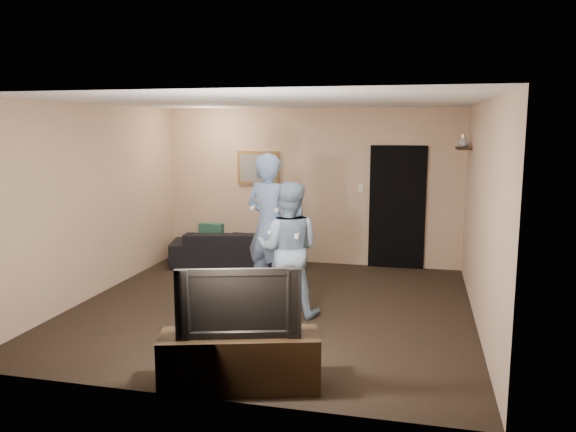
% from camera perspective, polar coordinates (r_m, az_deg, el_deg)
% --- Properties ---
extents(ground, '(5.00, 5.00, 0.00)m').
position_cam_1_polar(ground, '(7.32, -1.63, -9.25)').
color(ground, black).
rests_on(ground, ground).
extents(ceiling, '(5.00, 5.00, 0.04)m').
position_cam_1_polar(ceiling, '(6.95, -1.73, 11.54)').
color(ceiling, silver).
rests_on(ceiling, wall_back).
extents(wall_back, '(5.00, 0.04, 2.60)m').
position_cam_1_polar(wall_back, '(9.44, 2.26, 3.00)').
color(wall_back, tan).
rests_on(wall_back, ground).
extents(wall_front, '(5.00, 0.04, 2.60)m').
position_cam_1_polar(wall_front, '(4.69, -9.63, -3.44)').
color(wall_front, tan).
rests_on(wall_front, ground).
extents(wall_left, '(0.04, 5.00, 2.60)m').
position_cam_1_polar(wall_left, '(8.03, -19.18, 1.42)').
color(wall_left, tan).
rests_on(wall_left, ground).
extents(wall_right, '(0.04, 5.00, 2.60)m').
position_cam_1_polar(wall_right, '(6.82, 19.06, 0.12)').
color(wall_right, tan).
rests_on(wall_right, ground).
extents(sofa, '(2.12, 1.24, 0.58)m').
position_cam_1_polar(sofa, '(9.46, -5.70, -3.21)').
color(sofa, black).
rests_on(sofa, ground).
extents(throw_pillow, '(0.42, 0.15, 0.41)m').
position_cam_1_polar(throw_pillow, '(9.55, -7.79, -1.98)').
color(throw_pillow, '#174738').
rests_on(throw_pillow, sofa).
extents(painting_frame, '(0.72, 0.05, 0.57)m').
position_cam_1_polar(painting_frame, '(9.60, -3.06, 4.90)').
color(painting_frame, olive).
rests_on(painting_frame, wall_back).
extents(painting_canvas, '(0.62, 0.01, 0.47)m').
position_cam_1_polar(painting_canvas, '(9.57, -3.10, 4.89)').
color(painting_canvas, slate).
rests_on(painting_canvas, painting_frame).
extents(doorway, '(0.90, 0.06, 2.00)m').
position_cam_1_polar(doorway, '(9.28, 11.03, 0.87)').
color(doorway, black).
rests_on(doorway, ground).
extents(light_switch, '(0.08, 0.02, 0.12)m').
position_cam_1_polar(light_switch, '(9.29, 7.39, 2.83)').
color(light_switch, silver).
rests_on(light_switch, wall_back).
extents(wall_shelf, '(0.20, 0.60, 0.03)m').
position_cam_1_polar(wall_shelf, '(8.53, 17.40, 6.59)').
color(wall_shelf, black).
rests_on(wall_shelf, wall_right).
extents(shelf_vase, '(0.19, 0.19, 0.16)m').
position_cam_1_polar(shelf_vase, '(8.49, 17.45, 7.22)').
color(shelf_vase, '#A4A3A8').
rests_on(shelf_vase, wall_shelf).
extents(shelf_figurine, '(0.06, 0.06, 0.18)m').
position_cam_1_polar(shelf_figurine, '(8.65, 17.38, 7.32)').
color(shelf_figurine, silver).
rests_on(shelf_figurine, wall_shelf).
extents(tv_console, '(1.47, 0.83, 0.50)m').
position_cam_1_polar(tv_console, '(5.15, -4.92, -14.46)').
color(tv_console, black).
rests_on(tv_console, ground).
extents(television, '(1.07, 0.44, 0.62)m').
position_cam_1_polar(television, '(4.96, -5.01, -8.51)').
color(television, black).
rests_on(television, tv_console).
extents(wii_player_left, '(0.83, 0.69, 1.95)m').
position_cam_1_polar(wii_player_left, '(7.56, -1.90, -1.01)').
color(wii_player_left, '#6C8DBC').
rests_on(wii_player_left, ground).
extents(wii_player_right, '(0.83, 0.66, 1.65)m').
position_cam_1_polar(wii_player_right, '(6.85, 0.02, -3.37)').
color(wii_player_right, '#88AAC6').
rests_on(wii_player_right, ground).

